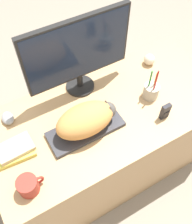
{
  "coord_description": "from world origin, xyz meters",
  "views": [
    {
      "loc": [
        -0.51,
        -0.4,
        1.93
      ],
      "look_at": [
        -0.09,
        0.33,
        0.77
      ],
      "focal_mm": 42.0,
      "sensor_mm": 36.0,
      "label": 1
    }
  ],
  "objects_px": {
    "computer_mouse": "(8,118)",
    "phone": "(165,112)",
    "keyboard": "(86,129)",
    "coffee_mug": "(29,186)",
    "pen_cup": "(151,91)",
    "cat": "(87,119)",
    "baseball": "(149,59)",
    "monitor": "(78,53)",
    "book_stack": "(14,150)"
  },
  "relations": [
    {
      "from": "keyboard",
      "to": "coffee_mug",
      "type": "relative_size",
      "value": 3.23
    },
    {
      "from": "book_stack",
      "to": "monitor",
      "type": "bearing_deg",
      "value": 24.44
    },
    {
      "from": "cat",
      "to": "coffee_mug",
      "type": "distance_m",
      "value": 0.43
    },
    {
      "from": "computer_mouse",
      "to": "phone",
      "type": "xyz_separation_m",
      "value": [
        0.77,
        -0.42,
        0.03
      ]
    },
    {
      "from": "monitor",
      "to": "computer_mouse",
      "type": "xyz_separation_m",
      "value": [
        -0.47,
        -0.02,
        -0.26
      ]
    },
    {
      "from": "phone",
      "to": "keyboard",
      "type": "bearing_deg",
      "value": 161.77
    },
    {
      "from": "keyboard",
      "to": "cat",
      "type": "height_order",
      "value": "cat"
    },
    {
      "from": "coffee_mug",
      "to": "keyboard",
      "type": "bearing_deg",
      "value": 22.15
    },
    {
      "from": "keyboard",
      "to": "phone",
      "type": "bearing_deg",
      "value": -18.23
    },
    {
      "from": "monitor",
      "to": "coffee_mug",
      "type": "xyz_separation_m",
      "value": [
        -0.51,
        -0.45,
        -0.23
      ]
    },
    {
      "from": "computer_mouse",
      "to": "coffee_mug",
      "type": "bearing_deg",
      "value": -95.21
    },
    {
      "from": "monitor",
      "to": "baseball",
      "type": "xyz_separation_m",
      "value": [
        0.49,
        -0.04,
        -0.24
      ]
    },
    {
      "from": "keyboard",
      "to": "coffee_mug",
      "type": "bearing_deg",
      "value": -157.85
    },
    {
      "from": "keyboard",
      "to": "pen_cup",
      "type": "relative_size",
      "value": 1.81
    },
    {
      "from": "computer_mouse",
      "to": "book_stack",
      "type": "xyz_separation_m",
      "value": [
        -0.03,
        -0.21,
        0.0
      ]
    },
    {
      "from": "monitor",
      "to": "coffee_mug",
      "type": "bearing_deg",
      "value": -138.37
    },
    {
      "from": "computer_mouse",
      "to": "keyboard",
      "type": "bearing_deg",
      "value": -38.73
    },
    {
      "from": "monitor",
      "to": "book_stack",
      "type": "bearing_deg",
      "value": -155.56
    },
    {
      "from": "keyboard",
      "to": "monitor",
      "type": "relative_size",
      "value": 0.68
    },
    {
      "from": "cat",
      "to": "book_stack",
      "type": "relative_size",
      "value": 1.63
    },
    {
      "from": "cat",
      "to": "phone",
      "type": "relative_size",
      "value": 3.29
    },
    {
      "from": "cat",
      "to": "baseball",
      "type": "height_order",
      "value": "cat"
    },
    {
      "from": "monitor",
      "to": "book_stack",
      "type": "xyz_separation_m",
      "value": [
        -0.5,
        -0.23,
        -0.25
      ]
    },
    {
      "from": "keyboard",
      "to": "coffee_mug",
      "type": "xyz_separation_m",
      "value": [
        -0.38,
        -0.16,
        0.03
      ]
    },
    {
      "from": "computer_mouse",
      "to": "baseball",
      "type": "distance_m",
      "value": 0.96
    },
    {
      "from": "keyboard",
      "to": "monitor",
      "type": "bearing_deg",
      "value": 67.39
    },
    {
      "from": "monitor",
      "to": "computer_mouse",
      "type": "relative_size",
      "value": 6.56
    },
    {
      "from": "monitor",
      "to": "pen_cup",
      "type": "relative_size",
      "value": 2.68
    },
    {
      "from": "computer_mouse",
      "to": "book_stack",
      "type": "relative_size",
      "value": 0.45
    },
    {
      "from": "keyboard",
      "to": "baseball",
      "type": "relative_size",
      "value": 5.71
    },
    {
      "from": "coffee_mug",
      "to": "pen_cup",
      "type": "xyz_separation_m",
      "value": [
        0.84,
        0.18,
        0.0
      ]
    },
    {
      "from": "baseball",
      "to": "computer_mouse",
      "type": "bearing_deg",
      "value": 178.47
    },
    {
      "from": "keyboard",
      "to": "baseball",
      "type": "xyz_separation_m",
      "value": [
        0.61,
        0.25,
        0.02
      ]
    },
    {
      "from": "coffee_mug",
      "to": "pen_cup",
      "type": "relative_size",
      "value": 0.56
    },
    {
      "from": "cat",
      "to": "monitor",
      "type": "bearing_deg",
      "value": 69.26
    },
    {
      "from": "keyboard",
      "to": "phone",
      "type": "distance_m",
      "value": 0.45
    },
    {
      "from": "coffee_mug",
      "to": "pen_cup",
      "type": "height_order",
      "value": "pen_cup"
    },
    {
      "from": "monitor",
      "to": "computer_mouse",
      "type": "height_order",
      "value": "monitor"
    },
    {
      "from": "keyboard",
      "to": "phone",
      "type": "relative_size",
      "value": 4.0
    },
    {
      "from": "pen_cup",
      "to": "coffee_mug",
      "type": "bearing_deg",
      "value": -167.97
    },
    {
      "from": "keyboard",
      "to": "cat",
      "type": "relative_size",
      "value": 1.22
    },
    {
      "from": "coffee_mug",
      "to": "phone",
      "type": "height_order",
      "value": "phone"
    },
    {
      "from": "baseball",
      "to": "book_stack",
      "type": "height_order",
      "value": "baseball"
    },
    {
      "from": "cat",
      "to": "computer_mouse",
      "type": "bearing_deg",
      "value": 142.16
    },
    {
      "from": "monitor",
      "to": "book_stack",
      "type": "height_order",
      "value": "monitor"
    },
    {
      "from": "phone",
      "to": "cat",
      "type": "bearing_deg",
      "value": 161.32
    },
    {
      "from": "coffee_mug",
      "to": "pen_cup",
      "type": "distance_m",
      "value": 0.85
    },
    {
      "from": "phone",
      "to": "coffee_mug",
      "type": "bearing_deg",
      "value": -178.87
    },
    {
      "from": "coffee_mug",
      "to": "baseball",
      "type": "distance_m",
      "value": 1.07
    },
    {
      "from": "monitor",
      "to": "phone",
      "type": "relative_size",
      "value": 5.9
    }
  ]
}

